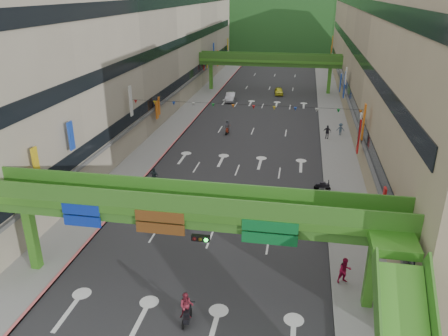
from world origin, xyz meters
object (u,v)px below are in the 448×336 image
(car_yellow, at_px, (279,91))
(pedestrian_red, at_px, (345,272))
(overpass_near, at_px, (202,222))
(car_silver, at_px, (231,97))
(scooter_rider_mid, at_px, (187,308))
(scooter_rider_near, at_px, (220,202))

(car_yellow, distance_m, pedestrian_red, 55.35)
(overpass_near, distance_m, car_yellow, 57.62)
(overpass_near, height_order, pedestrian_red, overpass_near)
(car_silver, relative_size, car_yellow, 1.19)
(scooter_rider_mid, height_order, pedestrian_red, scooter_rider_mid)
(scooter_rider_near, distance_m, car_yellow, 46.18)
(car_silver, bearing_deg, pedestrian_red, -74.81)
(overpass_near, xyz_separation_m, scooter_rider_mid, (-0.37, -2.66, -4.16))
(car_yellow, bearing_deg, car_silver, -147.32)
(scooter_rider_near, relative_size, car_yellow, 0.50)
(scooter_rider_mid, bearing_deg, pedestrian_red, 29.77)
(overpass_near, height_order, car_yellow, overpass_near)
(scooter_rider_mid, xyz_separation_m, car_yellow, (1.53, 60.09, -0.41))
(pedestrian_red, bearing_deg, car_silver, 83.96)
(scooter_rider_mid, distance_m, car_silver, 54.10)
(car_yellow, bearing_deg, scooter_rider_mid, -97.70)
(overpass_near, relative_size, car_yellow, 7.47)
(overpass_near, relative_size, scooter_rider_near, 14.99)
(car_silver, height_order, pedestrian_red, pedestrian_red)
(car_silver, distance_m, car_yellow, 10.12)
(scooter_rider_near, distance_m, scooter_rider_mid, 13.98)
(scooter_rider_mid, distance_m, pedestrian_red, 10.64)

